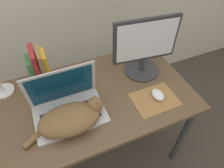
{
  "coord_description": "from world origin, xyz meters",
  "views": [
    {
      "loc": [
        -0.2,
        -0.42,
        1.67
      ],
      "look_at": [
        0.11,
        0.31,
        0.84
      ],
      "focal_mm": 32.0,
      "sensor_mm": 36.0,
      "label": 1
    }
  ],
  "objects_px": {
    "laptop": "(68,106)",
    "computer_mouse": "(158,95)",
    "external_monitor": "(145,47)",
    "book_row": "(39,68)",
    "cat": "(71,118)"
  },
  "relations": [
    {
      "from": "laptop",
      "to": "external_monitor",
      "type": "distance_m",
      "value": 0.58
    },
    {
      "from": "laptop",
      "to": "computer_mouse",
      "type": "relative_size",
      "value": 4.07
    },
    {
      "from": "laptop",
      "to": "cat",
      "type": "bearing_deg",
      "value": -90.94
    },
    {
      "from": "book_row",
      "to": "computer_mouse",
      "type": "bearing_deg",
      "value": -33.73
    },
    {
      "from": "cat",
      "to": "external_monitor",
      "type": "height_order",
      "value": "external_monitor"
    },
    {
      "from": "laptop",
      "to": "book_row",
      "type": "bearing_deg",
      "value": 106.72
    },
    {
      "from": "external_monitor",
      "to": "laptop",
      "type": "bearing_deg",
      "value": -165.57
    },
    {
      "from": "external_monitor",
      "to": "book_row",
      "type": "height_order",
      "value": "external_monitor"
    },
    {
      "from": "computer_mouse",
      "to": "book_row",
      "type": "height_order",
      "value": "book_row"
    },
    {
      "from": "cat",
      "to": "external_monitor",
      "type": "relative_size",
      "value": 1.09
    },
    {
      "from": "cat",
      "to": "book_row",
      "type": "xyz_separation_m",
      "value": [
        -0.09,
        0.4,
        0.06
      ]
    },
    {
      "from": "external_monitor",
      "to": "computer_mouse",
      "type": "bearing_deg",
      "value": -95.71
    },
    {
      "from": "laptop",
      "to": "external_monitor",
      "type": "bearing_deg",
      "value": 14.43
    },
    {
      "from": "computer_mouse",
      "to": "book_row",
      "type": "xyz_separation_m",
      "value": [
        -0.62,
        0.41,
        0.09
      ]
    },
    {
      "from": "laptop",
      "to": "computer_mouse",
      "type": "bearing_deg",
      "value": -11.2
    }
  ]
}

